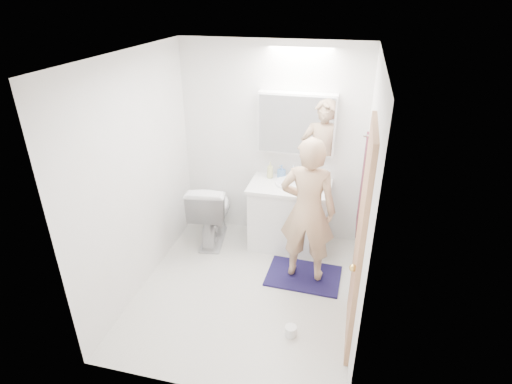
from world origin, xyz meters
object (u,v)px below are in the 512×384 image
(toilet, at_px, (211,211))
(soap_bottle_a, at_px, (270,170))
(medicine_cabinet, at_px, (297,124))
(soap_bottle_b, at_px, (281,172))
(toilet_paper_roll, at_px, (291,331))
(vanity_cabinet, at_px, (289,217))
(person, at_px, (308,211))
(toothbrush_cup, at_px, (310,178))

(toilet, xyz_separation_m, soap_bottle_a, (0.68, 0.27, 0.51))
(medicine_cabinet, xyz_separation_m, toilet, (-0.97, -0.33, -1.09))
(soap_bottle_b, bearing_deg, toilet_paper_roll, -75.82)
(medicine_cabinet, distance_m, soap_bottle_b, 0.62)
(medicine_cabinet, relative_size, toilet, 1.07)
(vanity_cabinet, height_order, medicine_cabinet, medicine_cabinet)
(vanity_cabinet, bearing_deg, person, -64.86)
(toothbrush_cup, bearing_deg, medicine_cabinet, 165.68)
(person, distance_m, toilet_paper_roll, 1.18)
(vanity_cabinet, bearing_deg, soap_bottle_a, 150.99)
(soap_bottle_a, distance_m, toothbrush_cup, 0.48)
(vanity_cabinet, bearing_deg, toothbrush_cup, 37.16)
(medicine_cabinet, bearing_deg, person, -71.79)
(person, bearing_deg, soap_bottle_b, -59.75)
(soap_bottle_a, distance_m, toilet_paper_roll, 1.93)
(vanity_cabinet, bearing_deg, toilet_paper_roll, -79.24)
(vanity_cabinet, xyz_separation_m, person, (0.28, -0.60, 0.45))
(vanity_cabinet, height_order, soap_bottle_b, soap_bottle_b)
(toilet, relative_size, person, 0.52)
(toilet, xyz_separation_m, toilet_paper_roll, (1.23, -1.37, -0.36))
(vanity_cabinet, distance_m, person, 0.80)
(vanity_cabinet, height_order, toilet, toilet)
(medicine_cabinet, distance_m, person, 1.08)
(soap_bottle_a, height_order, toothbrush_cup, soap_bottle_a)
(medicine_cabinet, distance_m, soap_bottle_a, 0.65)
(person, bearing_deg, toilet, -19.57)
(soap_bottle_b, bearing_deg, toilet, -160.04)
(medicine_cabinet, xyz_separation_m, person, (0.27, -0.81, -0.66))
(vanity_cabinet, relative_size, medicine_cabinet, 1.02)
(toilet, bearing_deg, soap_bottle_b, -168.23)
(toothbrush_cup, bearing_deg, soap_bottle_a, -178.81)
(person, xyz_separation_m, toothbrush_cup, (-0.07, 0.76, 0.02))
(medicine_cabinet, xyz_separation_m, soap_bottle_a, (-0.29, -0.06, -0.58))
(medicine_cabinet, height_order, soap_bottle_a, medicine_cabinet)
(vanity_cabinet, height_order, soap_bottle_a, soap_bottle_a)
(soap_bottle_b, relative_size, toilet_paper_roll, 1.49)
(toothbrush_cup, relative_size, toilet_paper_roll, 0.88)
(soap_bottle_a, xyz_separation_m, toothbrush_cup, (0.48, 0.01, -0.06))
(vanity_cabinet, bearing_deg, toilet, -173.10)
(soap_bottle_b, bearing_deg, medicine_cabinet, 11.06)
(toothbrush_cup, height_order, toilet_paper_roll, toothbrush_cup)
(vanity_cabinet, relative_size, toilet, 1.09)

